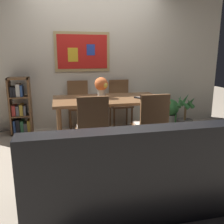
# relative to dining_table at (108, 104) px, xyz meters

# --- Properties ---
(ground_plane) EXTENTS (12.00, 12.00, 0.00)m
(ground_plane) POSITION_rel_dining_table_xyz_m (-0.04, -0.35, -0.64)
(ground_plane) COLOR tan
(wall_back_with_painting) EXTENTS (5.20, 0.14, 2.60)m
(wall_back_with_painting) POSITION_rel_dining_table_xyz_m (-0.04, 1.03, 0.67)
(wall_back_with_painting) COLOR beige
(wall_back_with_painting) RESTS_ON ground_plane
(dining_table) EXTENTS (1.69, 0.90, 0.72)m
(dining_table) POSITION_rel_dining_table_xyz_m (0.00, 0.00, 0.00)
(dining_table) COLOR brown
(dining_table) RESTS_ON ground_plane
(dining_chair_near_left) EXTENTS (0.40, 0.41, 0.91)m
(dining_chair_near_left) POSITION_rel_dining_table_xyz_m (-0.36, -0.76, -0.10)
(dining_chair_near_left) COLOR brown
(dining_chair_near_left) RESTS_ON ground_plane
(dining_chair_far_left) EXTENTS (0.40, 0.41, 0.91)m
(dining_chair_far_left) POSITION_rel_dining_table_xyz_m (-0.40, 0.79, -0.10)
(dining_chair_far_left) COLOR brown
(dining_chair_far_left) RESTS_ON ground_plane
(dining_chair_far_right) EXTENTS (0.40, 0.41, 0.91)m
(dining_chair_far_right) POSITION_rel_dining_table_xyz_m (0.39, 0.77, -0.10)
(dining_chair_far_right) COLOR brown
(dining_chair_far_right) RESTS_ON ground_plane
(dining_chair_near_right) EXTENTS (0.40, 0.41, 0.91)m
(dining_chair_near_right) POSITION_rel_dining_table_xyz_m (0.42, -0.79, -0.10)
(dining_chair_near_right) COLOR brown
(dining_chair_near_right) RESTS_ON ground_plane
(leather_couch) EXTENTS (1.80, 0.84, 0.84)m
(leather_couch) POSITION_rel_dining_table_xyz_m (-0.19, -1.71, -0.33)
(leather_couch) COLOR black
(leather_couch) RESTS_ON ground_plane
(bookshelf) EXTENTS (0.36, 0.28, 1.00)m
(bookshelf) POSITION_rel_dining_table_xyz_m (-1.42, 0.76, -0.19)
(bookshelf) COLOR brown
(bookshelf) RESTS_ON ground_plane
(potted_ivy) EXTENTS (0.35, 0.35, 0.59)m
(potted_ivy) POSITION_rel_dining_table_xyz_m (1.45, 0.77, -0.37)
(potted_ivy) COLOR #B2ADA3
(potted_ivy) RESTS_ON ground_plane
(potted_palm) EXTENTS (0.37, 0.39, 0.68)m
(potted_palm) POSITION_rel_dining_table_xyz_m (1.56, 0.36, -0.40)
(potted_palm) COLOR #4C4742
(potted_palm) RESTS_ON ground_plane
(flower_vase) EXTENTS (0.22, 0.22, 0.33)m
(flower_vase) POSITION_rel_dining_table_xyz_m (-0.09, 0.05, 0.28)
(flower_vase) COLOR beige
(flower_vase) RESTS_ON dining_table
(tv_remote) EXTENTS (0.13, 0.15, 0.02)m
(tv_remote) POSITION_rel_dining_table_xyz_m (0.46, -0.13, 0.10)
(tv_remote) COLOR black
(tv_remote) RESTS_ON dining_table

